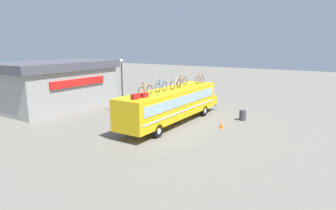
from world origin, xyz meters
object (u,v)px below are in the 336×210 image
(rooftop_bicycle_1, at_px, (145,90))
(trash_bin, at_px, (243,115))
(bus, at_px, (172,103))
(street_lamp, at_px, (122,81))
(luggage_bag_2, at_px, (144,95))
(rooftop_bicycle_2, at_px, (161,87))
(rooftop_bicycle_5, at_px, (200,79))
(rooftop_bicycle_3, at_px, (176,84))
(traffic_cone, at_px, (221,125))
(luggage_bag_1, at_px, (136,97))
(rooftop_bicycle_4, at_px, (182,81))

(rooftop_bicycle_1, bearing_deg, trash_bin, -31.85)
(bus, distance_m, street_lamp, 6.18)
(luggage_bag_2, bearing_deg, rooftop_bicycle_2, 7.30)
(rooftop_bicycle_1, bearing_deg, bus, -1.57)
(rooftop_bicycle_1, relative_size, rooftop_bicycle_5, 1.00)
(rooftop_bicycle_3, relative_size, traffic_cone, 3.33)
(luggage_bag_2, height_order, rooftop_bicycle_5, rooftop_bicycle_5)
(luggage_bag_2, height_order, trash_bin, luggage_bag_2)
(rooftop_bicycle_5, height_order, street_lamp, street_lamp)
(rooftop_bicycle_1, distance_m, rooftop_bicycle_2, 2.00)
(traffic_cone, relative_size, street_lamp, 0.10)
(trash_bin, relative_size, street_lamp, 0.17)
(trash_bin, bearing_deg, bus, 131.53)
(luggage_bag_2, distance_m, rooftop_bicycle_3, 4.65)
(luggage_bag_1, distance_m, rooftop_bicycle_3, 5.48)
(rooftop_bicycle_2, xyz_separation_m, street_lamp, (2.17, 5.92, -0.14))
(luggage_bag_1, relative_size, rooftop_bicycle_1, 0.40)
(bus, bearing_deg, rooftop_bicycle_2, 177.72)
(luggage_bag_1, xyz_separation_m, traffic_cone, (5.93, -3.88, -2.84))
(luggage_bag_1, distance_m, street_lamp, 8.41)
(street_lamp, bearing_deg, bus, -95.75)
(luggage_bag_2, relative_size, rooftop_bicycle_4, 0.35)
(luggage_bag_2, relative_size, rooftop_bicycle_1, 0.35)
(luggage_bag_2, bearing_deg, rooftop_bicycle_3, 2.32)
(rooftop_bicycle_5, bearing_deg, rooftop_bicycle_3, 176.50)
(luggage_bag_1, distance_m, trash_bin, 10.65)
(rooftop_bicycle_4, xyz_separation_m, trash_bin, (1.84, -5.13, -2.86))
(rooftop_bicycle_4, distance_m, trash_bin, 6.15)
(luggage_bag_1, bearing_deg, street_lamp, 47.27)
(rooftop_bicycle_2, relative_size, street_lamp, 0.33)
(rooftop_bicycle_2, height_order, rooftop_bicycle_3, rooftop_bicycle_2)
(bus, xyz_separation_m, rooftop_bicycle_4, (2.33, 0.41, 1.58))
(luggage_bag_1, distance_m, rooftop_bicycle_2, 3.55)
(luggage_bag_1, xyz_separation_m, rooftop_bicycle_5, (9.54, -0.15, 0.22))
(traffic_cone, bearing_deg, rooftop_bicycle_5, 46.00)
(bus, relative_size, rooftop_bicycle_2, 7.54)
(rooftop_bicycle_2, bearing_deg, rooftop_bicycle_3, -4.68)
(bus, xyz_separation_m, rooftop_bicycle_2, (-1.57, 0.06, 1.59))
(luggage_bag_2, distance_m, traffic_cone, 6.96)
(luggage_bag_2, height_order, rooftop_bicycle_3, rooftop_bicycle_3)
(luggage_bag_1, height_order, rooftop_bicycle_2, rooftop_bicycle_2)
(luggage_bag_1, distance_m, rooftop_bicycle_4, 7.46)
(luggage_bag_2, xyz_separation_m, street_lamp, (4.88, 6.26, 0.10))
(rooftop_bicycle_3, xyz_separation_m, rooftop_bicycle_4, (1.96, 0.51, 0.00))
(luggage_bag_2, relative_size, street_lamp, 0.11)
(luggage_bag_1, height_order, luggage_bag_2, luggage_bag_1)
(luggage_bag_2, bearing_deg, street_lamp, 52.09)
(rooftop_bicycle_5, distance_m, trash_bin, 5.23)
(bus, relative_size, traffic_cone, 25.63)
(rooftop_bicycle_2, xyz_separation_m, trash_bin, (5.74, -4.77, -2.87))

